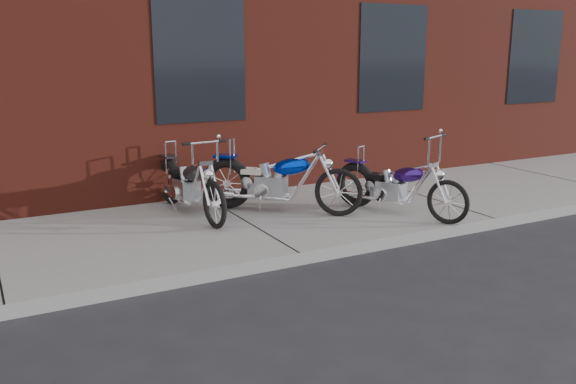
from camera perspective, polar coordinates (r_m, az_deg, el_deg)
ground at (r=6.86m, az=1.09°, el=-6.91°), size 120.00×120.00×0.00m
sidewalk at (r=8.11m, az=-4.07°, el=-3.17°), size 22.00×3.00×0.15m
chopper_purple at (r=8.41m, az=10.08°, el=0.36°), size 0.87×1.91×1.14m
chopper_blue at (r=8.40m, az=-1.02°, el=0.87°), size 1.74×1.65×1.00m
chopper_third at (r=8.39m, az=-9.26°, el=0.49°), size 0.52×2.14×1.08m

